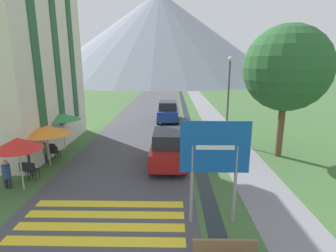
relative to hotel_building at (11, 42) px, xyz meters
The scene contains 22 objects.
ground_plane 13.83m from the hotel_building, 40.42° to the left, with size 160.00×160.00×0.00m, color #3D6033.
road 20.26m from the hotel_building, 69.04° to the left, with size 6.40×60.00×0.01m.
footpath 23.06m from the hotel_building, 54.17° to the left, with size 2.20×60.00×0.01m.
drainage_channel 21.80m from the hotel_building, 59.52° to the left, with size 0.60×60.00×0.00m.
crosswalk_marking 12.10m from the hotel_building, 48.29° to the right, with size 5.44×2.54×0.01m.
mountain_distant 68.59m from the hotel_building, 85.68° to the left, with size 72.12×72.12×25.43m.
hotel_building is the anchor object (origin of this frame).
road_sign 13.65m from the hotel_building, 36.46° to the right, with size 2.15×0.11×3.43m.
parked_car_near 10.82m from the hotel_building, 16.98° to the right, with size 1.81×3.99×1.82m.
parked_car_far 12.74m from the hotel_building, 40.54° to the left, with size 1.86×4.13×1.82m.
cafe_chair_near_right 7.84m from the hotel_building, 60.33° to the right, with size 0.40×0.40×0.85m.
cafe_chair_far_left 6.83m from the hotel_building, 38.06° to the right, with size 0.40×0.40×0.85m.
cafe_chair_near_left 7.99m from the hotel_building, 57.70° to the right, with size 0.40×0.40×0.85m.
cafe_chair_far_right 6.59m from the hotel_building, 35.84° to the right, with size 0.40×0.40×0.85m.
cafe_umbrella_front_red 7.64m from the hotel_building, 61.39° to the right, with size 1.90×1.90×2.23m.
cafe_umbrella_middle_orange 6.11m from the hotel_building, 45.54° to the right, with size 2.26×2.26×2.11m.
cafe_umbrella_rear_green 5.04m from the hotel_building, ahead, with size 2.08×2.08×2.22m.
person_seated_far 8.15m from the hotel_building, 66.93° to the right, with size 0.32×0.32×1.25m.
person_standing_terrace 7.06m from the hotel_building, 59.36° to the right, with size 0.32×0.32×1.75m.
person_seated_near 6.60m from the hotel_building, 45.98° to the right, with size 0.32×0.32×1.25m.
streetlamp 13.13m from the hotel_building, ahead, with size 0.28×0.28×5.49m.
tree_by_path 15.29m from the hotel_building, ahead, with size 4.49×4.49×7.09m.
Camera 1 is at (-0.19, -3.42, 5.13)m, focal length 28.00 mm.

